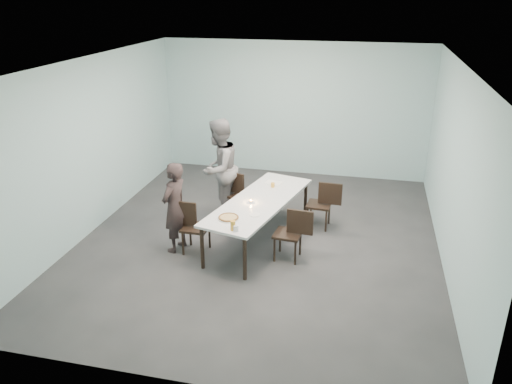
% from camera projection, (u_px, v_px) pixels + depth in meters
% --- Properties ---
extents(ground, '(7.00, 7.00, 0.00)m').
position_uv_depth(ground, '(260.00, 239.00, 8.67)').
color(ground, '#333335').
rests_on(ground, ground).
extents(room_shell, '(6.02, 7.02, 3.01)m').
position_uv_depth(room_shell, '(260.00, 126.00, 7.90)').
color(room_shell, '#AAD1D5').
rests_on(room_shell, ground).
extents(table, '(1.49, 2.74, 0.75)m').
position_uv_depth(table, '(259.00, 203.00, 8.38)').
color(table, white).
rests_on(table, ground).
extents(chair_near_left, '(0.61, 0.43, 0.87)m').
position_uv_depth(chair_near_left, '(191.00, 223.00, 8.11)').
color(chair_near_left, black).
rests_on(chair_near_left, ground).
extents(chair_far_left, '(0.65, 0.55, 0.87)m').
position_uv_depth(chair_far_left, '(239.00, 192.00, 9.34)').
color(chair_far_left, black).
rests_on(chair_far_left, ground).
extents(chair_near_right, '(0.63, 0.45, 0.87)m').
position_uv_depth(chair_near_right, '(293.00, 231.00, 7.86)').
color(chair_near_right, black).
rests_on(chair_near_right, ground).
extents(chair_far_right, '(0.62, 0.45, 0.87)m').
position_uv_depth(chair_far_right, '(324.00, 202.00, 8.93)').
color(chair_far_right, black).
rests_on(chair_far_right, ground).
extents(diner_near, '(0.49, 0.63, 1.52)m').
position_uv_depth(diner_near, '(175.00, 207.00, 8.06)').
color(diner_near, black).
rests_on(diner_near, ground).
extents(diner_far, '(0.92, 1.06, 1.87)m').
position_uv_depth(diner_far, '(219.00, 168.00, 9.27)').
color(diner_far, slate).
rests_on(diner_far, ground).
extents(pizza, '(0.34, 0.34, 0.04)m').
position_uv_depth(pizza, '(229.00, 218.00, 7.69)').
color(pizza, white).
rests_on(pizza, table).
extents(side_plate, '(0.18, 0.18, 0.01)m').
position_uv_depth(side_plate, '(255.00, 215.00, 7.82)').
color(side_plate, white).
rests_on(side_plate, table).
extents(beer_glass, '(0.08, 0.08, 0.15)m').
position_uv_depth(beer_glass, '(233.00, 226.00, 7.30)').
color(beer_glass, gold).
rests_on(beer_glass, table).
extents(water_tumbler, '(0.08, 0.08, 0.09)m').
position_uv_depth(water_tumbler, '(236.00, 228.00, 7.29)').
color(water_tumbler, silver).
rests_on(water_tumbler, table).
extents(tealight, '(0.06, 0.06, 0.05)m').
position_uv_depth(tealight, '(251.00, 202.00, 8.25)').
color(tealight, silver).
rests_on(tealight, table).
extents(amber_tumbler, '(0.07, 0.07, 0.08)m').
position_uv_depth(amber_tumbler, '(273.00, 185.00, 8.89)').
color(amber_tumbler, gold).
rests_on(amber_tumbler, table).
extents(menu, '(0.34, 0.28, 0.01)m').
position_uv_depth(menu, '(274.00, 183.00, 9.10)').
color(menu, silver).
rests_on(menu, table).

